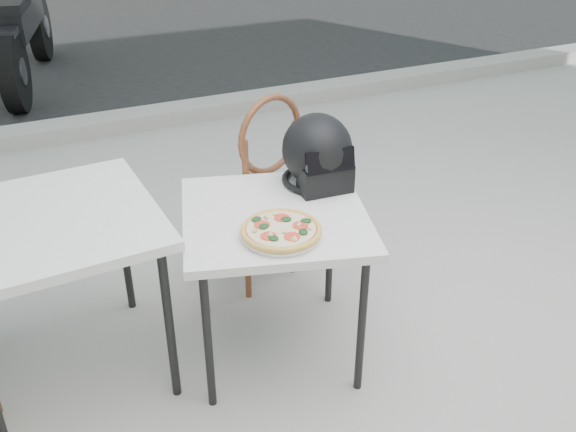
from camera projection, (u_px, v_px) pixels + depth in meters
name	position (u px, v px, depth m)	size (l,w,h in m)	color
ground	(385.00, 344.00, 2.83)	(80.00, 80.00, 0.00)	#A19F99
street_asphalt	(100.00, 17.00, 8.37)	(30.00, 8.00, 0.00)	black
curb	(188.00, 112.00, 5.18)	(30.00, 0.25, 0.12)	gray
cafe_table_main	(275.00, 226.00, 2.52)	(0.88, 0.88, 0.67)	silver
plate	(281.00, 235.00, 2.33)	(0.38, 0.38, 0.02)	silver
pizza	(281.00, 230.00, 2.32)	(0.39, 0.39, 0.04)	#E1B052
helmet	(318.00, 154.00, 2.64)	(0.31, 0.32, 0.30)	black
cafe_chair_main	(258.00, 180.00, 3.01)	(0.49, 0.49, 0.99)	brown
cafe_table_side	(50.00, 233.00, 2.36)	(0.82, 0.82, 0.74)	silver
motorcycle	(25.00, 30.00, 5.78)	(0.72, 2.18, 1.10)	black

